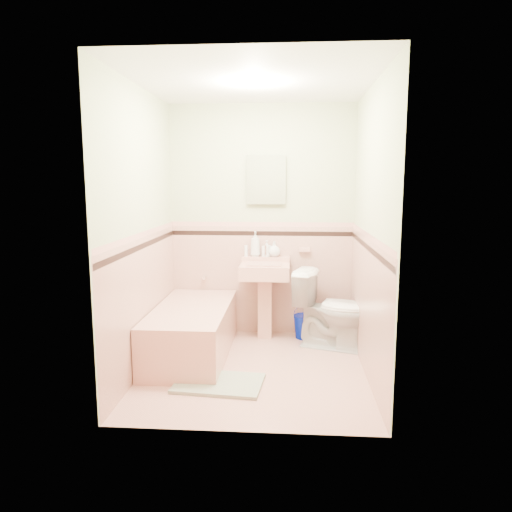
# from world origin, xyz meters

# --- Properties ---
(floor) EXTENTS (2.20, 2.20, 0.00)m
(floor) POSITION_xyz_m (0.00, 0.00, 0.00)
(floor) COLOR #D69D8C
(floor) RESTS_ON ground
(ceiling) EXTENTS (2.20, 2.20, 0.00)m
(ceiling) POSITION_xyz_m (0.00, 0.00, 2.50)
(ceiling) COLOR white
(ceiling) RESTS_ON ground
(wall_back) EXTENTS (2.50, 0.00, 2.50)m
(wall_back) POSITION_xyz_m (0.00, 1.10, 1.25)
(wall_back) COLOR #F3E7C6
(wall_back) RESTS_ON ground
(wall_front) EXTENTS (2.50, 0.00, 2.50)m
(wall_front) POSITION_xyz_m (0.00, -1.10, 1.25)
(wall_front) COLOR #F3E7C6
(wall_front) RESTS_ON ground
(wall_left) EXTENTS (0.00, 2.50, 2.50)m
(wall_left) POSITION_xyz_m (-1.00, 0.00, 1.25)
(wall_left) COLOR #F3E7C6
(wall_left) RESTS_ON ground
(wall_right) EXTENTS (0.00, 2.50, 2.50)m
(wall_right) POSITION_xyz_m (1.00, 0.00, 1.25)
(wall_right) COLOR #F3E7C6
(wall_right) RESTS_ON ground
(wainscot_back) EXTENTS (2.00, 0.00, 2.00)m
(wainscot_back) POSITION_xyz_m (0.00, 1.09, 0.60)
(wainscot_back) COLOR #D8A291
(wainscot_back) RESTS_ON ground
(wainscot_front) EXTENTS (2.00, 0.00, 2.00)m
(wainscot_front) POSITION_xyz_m (0.00, -1.09, 0.60)
(wainscot_front) COLOR #D8A291
(wainscot_front) RESTS_ON ground
(wainscot_left) EXTENTS (0.00, 2.20, 2.20)m
(wainscot_left) POSITION_xyz_m (-0.99, 0.00, 0.60)
(wainscot_left) COLOR #D8A291
(wainscot_left) RESTS_ON ground
(wainscot_right) EXTENTS (0.00, 2.20, 2.20)m
(wainscot_right) POSITION_xyz_m (0.99, 0.00, 0.60)
(wainscot_right) COLOR #D8A291
(wainscot_right) RESTS_ON ground
(accent_back) EXTENTS (2.00, 0.00, 2.00)m
(accent_back) POSITION_xyz_m (0.00, 1.08, 1.12)
(accent_back) COLOR black
(accent_back) RESTS_ON ground
(accent_front) EXTENTS (2.00, 0.00, 2.00)m
(accent_front) POSITION_xyz_m (0.00, -1.08, 1.12)
(accent_front) COLOR black
(accent_front) RESTS_ON ground
(accent_left) EXTENTS (0.00, 2.20, 2.20)m
(accent_left) POSITION_xyz_m (-0.98, 0.00, 1.12)
(accent_left) COLOR black
(accent_left) RESTS_ON ground
(accent_right) EXTENTS (0.00, 2.20, 2.20)m
(accent_right) POSITION_xyz_m (0.98, 0.00, 1.12)
(accent_right) COLOR black
(accent_right) RESTS_ON ground
(cap_back) EXTENTS (2.00, 0.00, 2.00)m
(cap_back) POSITION_xyz_m (0.00, 1.08, 1.22)
(cap_back) COLOR #D69588
(cap_back) RESTS_ON ground
(cap_front) EXTENTS (2.00, 0.00, 2.00)m
(cap_front) POSITION_xyz_m (0.00, -1.08, 1.22)
(cap_front) COLOR #D69588
(cap_front) RESTS_ON ground
(cap_left) EXTENTS (0.00, 2.20, 2.20)m
(cap_left) POSITION_xyz_m (-0.98, 0.00, 1.22)
(cap_left) COLOR #D69588
(cap_left) RESTS_ON ground
(cap_right) EXTENTS (0.00, 2.20, 2.20)m
(cap_right) POSITION_xyz_m (0.98, 0.00, 1.22)
(cap_right) COLOR #D69588
(cap_right) RESTS_ON ground
(bathtub) EXTENTS (0.70, 1.50, 0.45)m
(bathtub) POSITION_xyz_m (-0.63, 0.33, 0.23)
(bathtub) COLOR tan
(bathtub) RESTS_ON floor
(tub_faucet) EXTENTS (0.04, 0.12, 0.04)m
(tub_faucet) POSITION_xyz_m (-0.63, 1.05, 0.63)
(tub_faucet) COLOR silver
(tub_faucet) RESTS_ON wall_back
(sink) EXTENTS (0.52, 0.48, 0.82)m
(sink) POSITION_xyz_m (0.05, 0.86, 0.41)
(sink) COLOR tan
(sink) RESTS_ON floor
(sink_faucet) EXTENTS (0.02, 0.02, 0.10)m
(sink_faucet) POSITION_xyz_m (0.05, 1.00, 0.95)
(sink_faucet) COLOR silver
(sink_faucet) RESTS_ON sink
(medicine_cabinet) EXTENTS (0.38, 0.04, 0.48)m
(medicine_cabinet) POSITION_xyz_m (0.05, 1.07, 1.70)
(medicine_cabinet) COLOR white
(medicine_cabinet) RESTS_ON wall_back
(soap_dish) EXTENTS (0.12, 0.07, 0.04)m
(soap_dish) POSITION_xyz_m (0.47, 1.06, 0.95)
(soap_dish) COLOR tan
(soap_dish) RESTS_ON wall_back
(soap_bottle_left) EXTENTS (0.12, 0.12, 0.27)m
(soap_bottle_left) POSITION_xyz_m (-0.06, 1.04, 1.01)
(soap_bottle_left) COLOR #B2B2B2
(soap_bottle_left) RESTS_ON sink
(soap_bottle_mid) EXTENTS (0.11, 0.11, 0.18)m
(soap_bottle_mid) POSITION_xyz_m (0.06, 1.04, 0.96)
(soap_bottle_mid) COLOR #B2B2B2
(soap_bottle_mid) RESTS_ON sink
(soap_bottle_right) EXTENTS (0.14, 0.14, 0.17)m
(soap_bottle_right) POSITION_xyz_m (0.14, 1.04, 0.96)
(soap_bottle_right) COLOR #B2B2B2
(soap_bottle_right) RESTS_ON sink
(tube) EXTENTS (0.05, 0.05, 0.12)m
(tube) POSITION_xyz_m (-0.17, 1.04, 0.93)
(tube) COLOR white
(tube) RESTS_ON sink
(toilet) EXTENTS (0.87, 0.65, 0.79)m
(toilet) POSITION_xyz_m (0.76, 0.64, 0.40)
(toilet) COLOR white
(toilet) RESTS_ON floor
(bucket) EXTENTS (0.32, 0.32, 0.25)m
(bucket) POSITION_xyz_m (0.49, 0.92, 0.13)
(bucket) COLOR #001297
(bucket) RESTS_ON floor
(bath_mat) EXTENTS (0.76, 0.54, 0.03)m
(bath_mat) POSITION_xyz_m (-0.27, -0.36, 0.01)
(bath_mat) COLOR gray
(bath_mat) RESTS_ON floor
(shoe) EXTENTS (0.16, 0.09, 0.06)m
(shoe) POSITION_xyz_m (-0.40, -0.25, 0.06)
(shoe) COLOR #BF1E59
(shoe) RESTS_ON bath_mat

